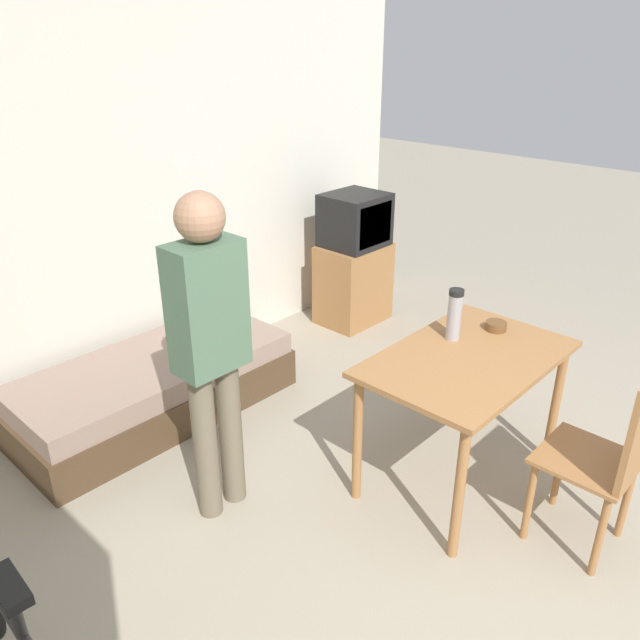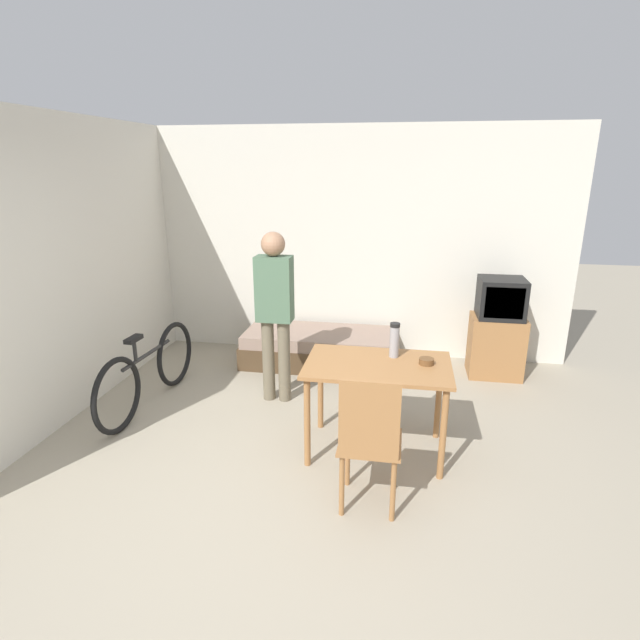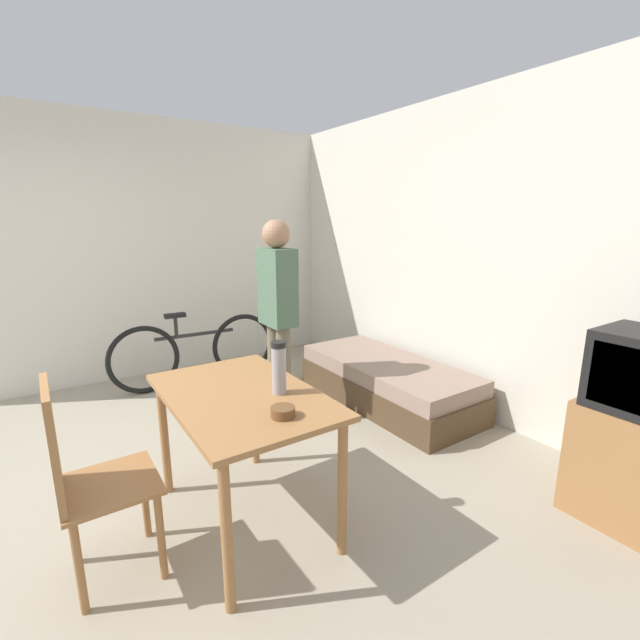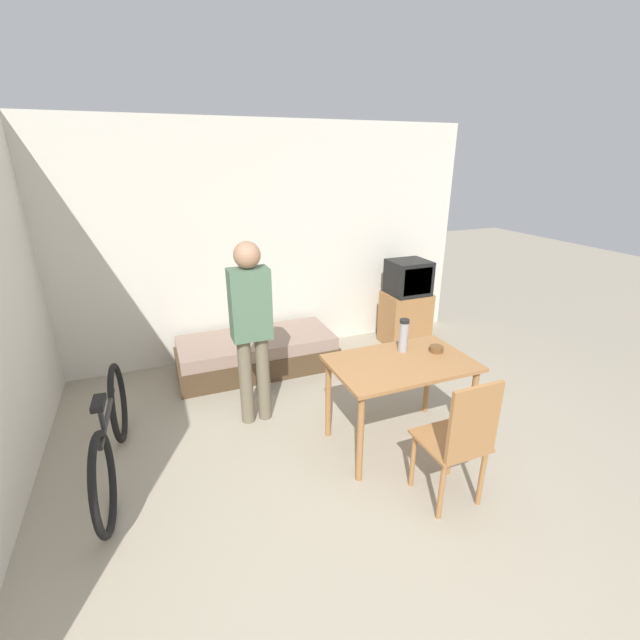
{
  "view_description": "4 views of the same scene",
  "coord_description": "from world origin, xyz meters",
  "px_view_note": "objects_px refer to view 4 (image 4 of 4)",
  "views": [
    {
      "loc": [
        -1.96,
        -0.31,
        2.29
      ],
      "look_at": [
        0.16,
        1.68,
        0.93
      ],
      "focal_mm": 35.0,
      "sensor_mm": 36.0,
      "label": 1
    },
    {
      "loc": [
        0.79,
        -2.58,
        2.26
      ],
      "look_at": [
        0.04,
        1.73,
        0.89
      ],
      "focal_mm": 28.0,
      "sensor_mm": 36.0,
      "label": 2
    },
    {
      "loc": [
        2.62,
        0.24,
        1.67
      ],
      "look_at": [
        -0.02,
        2.0,
        0.93
      ],
      "focal_mm": 24.0,
      "sensor_mm": 36.0,
      "label": 3
    },
    {
      "loc": [
        -1.14,
        -1.55,
        2.32
      ],
      "look_at": [
        0.19,
        1.75,
        0.94
      ],
      "focal_mm": 24.0,
      "sensor_mm": 36.0,
      "label": 4
    }
  ],
  "objects_px": {
    "wooden_chair": "(461,438)",
    "daybed": "(257,353)",
    "thermos_flask": "(404,334)",
    "mate_bowl": "(436,349)",
    "bicycle": "(111,436)",
    "dining_table": "(400,373)",
    "tv": "(406,304)",
    "person_standing": "(251,322)"
  },
  "relations": [
    {
      "from": "wooden_chair",
      "to": "thermos_flask",
      "type": "xyz_separation_m",
      "value": [
        0.12,
        0.94,
        0.37
      ]
    },
    {
      "from": "tv",
      "to": "wooden_chair",
      "type": "bearing_deg",
      "value": -115.29
    },
    {
      "from": "wooden_chair",
      "to": "bicycle",
      "type": "distance_m",
      "value": 2.53
    },
    {
      "from": "person_standing",
      "to": "thermos_flask",
      "type": "xyz_separation_m",
      "value": [
        1.15,
        -0.61,
        -0.05
      ]
    },
    {
      "from": "tv",
      "to": "person_standing",
      "type": "distance_m",
      "value": 2.49
    },
    {
      "from": "person_standing",
      "to": "mate_bowl",
      "type": "bearing_deg",
      "value": -27.46
    },
    {
      "from": "dining_table",
      "to": "bicycle",
      "type": "distance_m",
      "value": 2.28
    },
    {
      "from": "wooden_chair",
      "to": "thermos_flask",
      "type": "relative_size",
      "value": 3.52
    },
    {
      "from": "wooden_chair",
      "to": "mate_bowl",
      "type": "bearing_deg",
      "value": 65.44
    },
    {
      "from": "bicycle",
      "to": "mate_bowl",
      "type": "distance_m",
      "value": 2.65
    },
    {
      "from": "daybed",
      "to": "person_standing",
      "type": "height_order",
      "value": "person_standing"
    },
    {
      "from": "person_standing",
      "to": "bicycle",
      "type": "bearing_deg",
      "value": -163.99
    },
    {
      "from": "tv",
      "to": "mate_bowl",
      "type": "xyz_separation_m",
      "value": [
        -0.83,
        -1.73,
        0.26
      ]
    },
    {
      "from": "dining_table",
      "to": "thermos_flask",
      "type": "relative_size",
      "value": 3.98
    },
    {
      "from": "dining_table",
      "to": "bicycle",
      "type": "bearing_deg",
      "value": 168.71
    },
    {
      "from": "person_standing",
      "to": "mate_bowl",
      "type": "relative_size",
      "value": 14.46
    },
    {
      "from": "tv",
      "to": "mate_bowl",
      "type": "height_order",
      "value": "tv"
    },
    {
      "from": "wooden_chair",
      "to": "person_standing",
      "type": "xyz_separation_m",
      "value": [
        -1.03,
        1.55,
        0.42
      ]
    },
    {
      "from": "tv",
      "to": "dining_table",
      "type": "relative_size",
      "value": 0.97
    },
    {
      "from": "mate_bowl",
      "to": "thermos_flask",
      "type": "bearing_deg",
      "value": 154.95
    },
    {
      "from": "tv",
      "to": "mate_bowl",
      "type": "bearing_deg",
      "value": -115.63
    },
    {
      "from": "wooden_chair",
      "to": "thermos_flask",
      "type": "bearing_deg",
      "value": 82.88
    },
    {
      "from": "tv",
      "to": "dining_table",
      "type": "distance_m",
      "value": 2.16
    },
    {
      "from": "tv",
      "to": "thermos_flask",
      "type": "height_order",
      "value": "tv"
    },
    {
      "from": "wooden_chair",
      "to": "daybed",
      "type": "bearing_deg",
      "value": 106.94
    },
    {
      "from": "dining_table",
      "to": "person_standing",
      "type": "bearing_deg",
      "value": 142.92
    },
    {
      "from": "tv",
      "to": "mate_bowl",
      "type": "relative_size",
      "value": 9.53
    },
    {
      "from": "bicycle",
      "to": "mate_bowl",
      "type": "height_order",
      "value": "mate_bowl"
    },
    {
      "from": "daybed",
      "to": "mate_bowl",
      "type": "height_order",
      "value": "mate_bowl"
    },
    {
      "from": "daybed",
      "to": "dining_table",
      "type": "xyz_separation_m",
      "value": [
        0.77,
        -1.77,
        0.47
      ]
    },
    {
      "from": "daybed",
      "to": "bicycle",
      "type": "distance_m",
      "value": 1.97
    },
    {
      "from": "daybed",
      "to": "bicycle",
      "type": "bearing_deg",
      "value": -137.23
    },
    {
      "from": "tv",
      "to": "wooden_chair",
      "type": "height_order",
      "value": "tv"
    },
    {
      "from": "tv",
      "to": "daybed",
      "type": "bearing_deg",
      "value": -179.69
    },
    {
      "from": "daybed",
      "to": "mate_bowl",
      "type": "relative_size",
      "value": 15.31
    },
    {
      "from": "dining_table",
      "to": "daybed",
      "type": "bearing_deg",
      "value": 113.6
    },
    {
      "from": "tv",
      "to": "wooden_chair",
      "type": "relative_size",
      "value": 1.1
    },
    {
      "from": "daybed",
      "to": "bicycle",
      "type": "relative_size",
      "value": 1.04
    },
    {
      "from": "bicycle",
      "to": "person_standing",
      "type": "distance_m",
      "value": 1.38
    },
    {
      "from": "daybed",
      "to": "dining_table",
      "type": "bearing_deg",
      "value": -66.4
    },
    {
      "from": "daybed",
      "to": "tv",
      "type": "bearing_deg",
      "value": 0.31
    },
    {
      "from": "dining_table",
      "to": "wooden_chair",
      "type": "distance_m",
      "value": 0.77
    }
  ]
}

